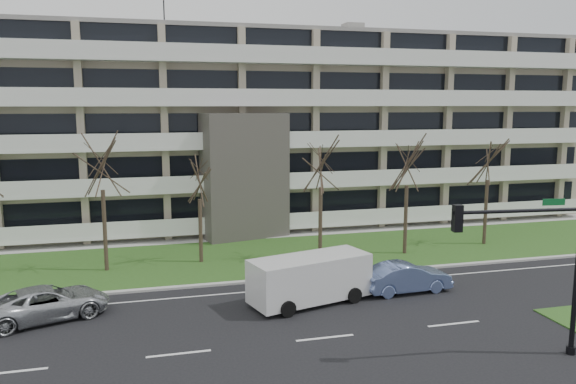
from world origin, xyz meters
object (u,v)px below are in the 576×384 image
object	(u,v)px
blue_sedan	(406,277)
white_van	(311,275)
silver_pickup	(47,303)
traffic_signal	(536,256)

from	to	relation	value
blue_sedan	white_van	bearing A→B (deg)	89.96
silver_pickup	white_van	xyz separation A→B (m)	(12.18, -0.97, 0.64)
blue_sedan	white_van	size ratio (longest dim) A/B	0.74
silver_pickup	traffic_signal	distance (m)	20.83
blue_sedan	traffic_signal	xyz separation A→B (m)	(1.16, -8.17, 3.22)
white_van	traffic_signal	distance (m)	10.48
white_van	silver_pickup	bearing A→B (deg)	160.35
traffic_signal	silver_pickup	bearing A→B (deg)	160.38
white_van	traffic_signal	xyz separation A→B (m)	(6.39, -7.89, 2.61)
blue_sedan	white_van	world-z (taller)	white_van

